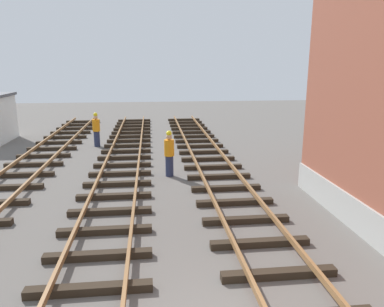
# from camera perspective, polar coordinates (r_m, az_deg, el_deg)

# --- Properties ---
(track_worker_foreground) EXTENTS (0.40, 0.40, 1.87)m
(track_worker_foreground) POSITION_cam_1_polar(r_m,az_deg,el_deg) (14.74, -3.55, -0.04)
(track_worker_foreground) COLOR #262D4C
(track_worker_foreground) RESTS_ON ground
(track_worker_distant) EXTENTS (0.40, 0.40, 1.87)m
(track_worker_distant) POSITION_cam_1_polar(r_m,az_deg,el_deg) (20.78, -14.61, 3.58)
(track_worker_distant) COLOR #262D4C
(track_worker_distant) RESTS_ON ground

